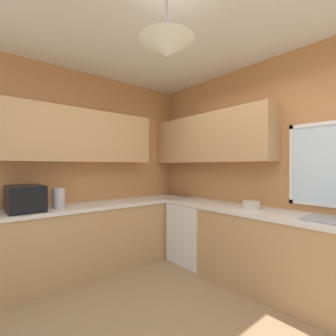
% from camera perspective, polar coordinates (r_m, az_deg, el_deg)
% --- Properties ---
extents(room_shell, '(4.05, 3.53, 2.80)m').
position_cam_1_polar(room_shell, '(2.93, -1.67, 10.33)').
color(room_shell, '#C6844C').
rests_on(room_shell, ground_plane).
extents(counter_run_left, '(0.65, 3.14, 0.88)m').
position_cam_1_polar(counter_run_left, '(3.47, -18.65, -15.44)').
color(counter_run_left, tan).
rests_on(counter_run_left, ground_plane).
extents(counter_run_back, '(3.14, 0.65, 0.88)m').
position_cam_1_polar(counter_run_back, '(3.04, 24.38, -17.80)').
color(counter_run_back, tan).
rests_on(counter_run_back, ground_plane).
extents(dishwasher, '(0.60, 0.60, 0.84)m').
position_cam_1_polar(dishwasher, '(3.69, 6.43, -14.88)').
color(dishwasher, white).
rests_on(dishwasher, ground_plane).
extents(microwave, '(0.48, 0.36, 0.29)m').
position_cam_1_polar(microwave, '(3.18, -30.74, -6.19)').
color(microwave, black).
rests_on(microwave, counter_run_left).
extents(kettle, '(0.15, 0.15, 0.24)m').
position_cam_1_polar(kettle, '(3.24, -24.47, -6.49)').
color(kettle, '#B7B7BC').
rests_on(kettle, counter_run_left).
extents(bowl, '(0.20, 0.20, 0.09)m').
position_cam_1_polar(bowl, '(3.07, 19.12, -8.27)').
color(bowl, beige).
rests_on(bowl, counter_run_back).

